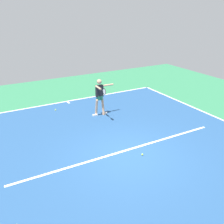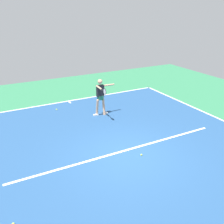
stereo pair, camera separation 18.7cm
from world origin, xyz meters
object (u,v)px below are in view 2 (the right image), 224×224
at_px(tennis_ball_by_sideline, 57,109).
at_px(tennis_ball_near_service_line, 141,155).
at_px(tennis_player, 101,95).
at_px(tennis_ball_far_corner, 13,224).

bearing_deg(tennis_ball_by_sideline, tennis_ball_near_service_line, 103.97).
relative_size(tennis_player, tennis_ball_near_service_line, 26.98).
bearing_deg(tennis_player, tennis_ball_near_service_line, 87.57).
xyz_separation_m(tennis_player, tennis_ball_by_sideline, (1.71, -1.62, -0.99)).
bearing_deg(tennis_ball_near_service_line, tennis_player, -94.70).
height_order(tennis_ball_far_corner, tennis_ball_near_service_line, same).
bearing_deg(tennis_ball_by_sideline, tennis_player, 136.58).
height_order(tennis_player, tennis_ball_far_corner, tennis_player).
distance_m(tennis_ball_far_corner, tennis_ball_near_service_line, 4.61).
height_order(tennis_player, tennis_ball_near_service_line, tennis_player).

